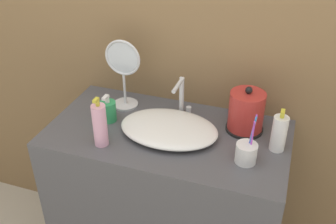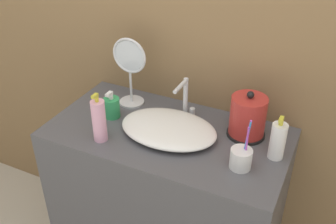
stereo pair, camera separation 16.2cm
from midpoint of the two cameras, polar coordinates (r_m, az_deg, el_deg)
wall_back at (r=1.74m, az=6.90°, el=13.04°), size 6.00×0.04×2.60m
vanity_counter at (r=1.96m, az=2.33°, el=-13.80°), size 1.03×0.54×0.90m
sink_basin at (r=1.64m, az=2.89°, el=-2.48°), size 0.42×0.30×0.06m
faucet at (r=1.73m, az=5.21°, el=2.16°), size 0.06×0.13×0.18m
electric_kettle at (r=1.66m, az=14.24°, el=-0.94°), size 0.16×0.16×0.21m
toothbrush_cup at (r=1.50m, az=13.64°, el=-6.60°), size 0.08×0.08×0.21m
lotion_bottle at (r=1.57m, az=18.53°, el=-4.08°), size 0.06×0.06×0.19m
shampoo_bottle at (r=1.75m, az=-5.57°, el=0.62°), size 0.07×0.07×0.13m
mouthwash_bottle at (r=1.59m, az=-7.13°, el=-1.32°), size 0.06×0.06×0.22m
vanity_mirror at (r=1.79m, az=-2.98°, el=6.26°), size 0.17×0.12×0.33m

